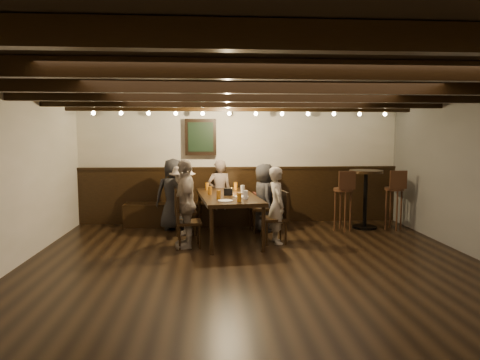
{
  "coord_description": "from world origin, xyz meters",
  "views": [
    {
      "loc": [
        -0.61,
        -5.22,
        1.79
      ],
      "look_at": [
        -0.16,
        1.3,
        1.1
      ],
      "focal_mm": 32.0,
      "sensor_mm": 36.0,
      "label": 1
    }
  ],
  "objects": [
    {
      "name": "room",
      "position": [
        -0.29,
        2.21,
        1.07
      ],
      "size": [
        7.0,
        7.0,
        7.0
      ],
      "color": "black",
      "rests_on": "ground"
    },
    {
      "name": "dining_table",
      "position": [
        -0.32,
        2.06,
        0.7
      ],
      "size": [
        1.15,
        2.13,
        0.77
      ],
      "rotation": [
        0.0,
        0.0,
        0.12
      ],
      "color": "black",
      "rests_on": "floor"
    },
    {
      "name": "chair_left_near",
      "position": [
        -1.08,
        2.42,
        0.26
      ],
      "size": [
        0.43,
        0.43,
        0.85
      ],
      "rotation": [
        0.0,
        0.0,
        -1.46
      ],
      "color": "black",
      "rests_on": "floor"
    },
    {
      "name": "chair_left_far",
      "position": [
        -0.98,
        1.53,
        0.26
      ],
      "size": [
        0.43,
        0.43,
        0.85
      ],
      "rotation": [
        0.0,
        0.0,
        -1.46
      ],
      "color": "black",
      "rests_on": "floor"
    },
    {
      "name": "chair_right_near",
      "position": [
        0.35,
        2.59,
        0.28
      ],
      "size": [
        0.46,
        0.46,
        0.91
      ],
      "rotation": [
        0.0,
        0.0,
        1.69
      ],
      "color": "black",
      "rests_on": "floor"
    },
    {
      "name": "chair_right_far",
      "position": [
        0.45,
        1.69,
        0.26
      ],
      "size": [
        0.44,
        0.44,
        0.86
      ],
      "rotation": [
        0.0,
        0.0,
        1.69
      ],
      "color": "black",
      "rests_on": "floor"
    },
    {
      "name": "person_bench_left",
      "position": [
        -1.31,
        2.85,
        0.68
      ],
      "size": [
        0.71,
        0.5,
        1.35
      ],
      "primitive_type": "imported",
      "rotation": [
        0.0,
        0.0,
        3.26
      ],
      "color": "#232326",
      "rests_on": "floor"
    },
    {
      "name": "person_bench_centre",
      "position": [
        -0.44,
        3.1,
        0.66
      ],
      "size": [
        0.51,
        0.37,
        1.31
      ],
      "primitive_type": "imported",
      "rotation": [
        0.0,
        0.0,
        3.26
      ],
      "color": "slate",
      "rests_on": "floor"
    },
    {
      "name": "person_bench_right",
      "position": [
        0.47,
        3.05,
        0.59
      ],
      "size": [
        0.62,
        0.51,
        1.18
      ],
      "primitive_type": "imported",
      "rotation": [
        0.0,
        0.0,
        3.26
      ],
      "color": "#57291D",
      "rests_on": "floor"
    },
    {
      "name": "person_left_near",
      "position": [
        -1.11,
        2.42,
        0.63
      ],
      "size": [
        0.56,
        0.87,
        1.27
      ],
      "primitive_type": "imported",
      "rotation": [
        0.0,
        0.0,
        -1.46
      ],
      "color": "#B6A79A",
      "rests_on": "floor"
    },
    {
      "name": "person_left_far",
      "position": [
        -1.01,
        1.52,
        0.71
      ],
      "size": [
        0.44,
        0.86,
        1.42
      ],
      "primitive_type": "imported",
      "rotation": [
        0.0,
        0.0,
        -1.46
      ],
      "color": "gray",
      "rests_on": "floor"
    },
    {
      "name": "person_right_near",
      "position": [
        0.38,
        2.59,
        0.63
      ],
      "size": [
        0.47,
        0.66,
        1.26
      ],
      "primitive_type": "imported",
      "rotation": [
        0.0,
        0.0,
        1.69
      ],
      "color": "#29292B",
      "rests_on": "floor"
    },
    {
      "name": "person_right_far",
      "position": [
        0.48,
        1.7,
        0.64
      ],
      "size": [
        0.36,
        0.5,
        1.27
      ],
      "primitive_type": "imported",
      "rotation": [
        0.0,
        0.0,
        1.69
      ],
      "color": "gray",
      "rests_on": "floor"
    },
    {
      "name": "pint_a",
      "position": [
        -0.68,
        2.72,
        0.84
      ],
      "size": [
        0.07,
        0.07,
        0.14
      ],
      "primitive_type": "cylinder",
      "color": "#BF7219",
      "rests_on": "dining_table"
    },
    {
      "name": "pint_b",
      "position": [
        -0.14,
        2.73,
        0.84
      ],
      "size": [
        0.07,
        0.07,
        0.14
      ],
      "primitive_type": "cylinder",
      "color": "#BF7219",
      "rests_on": "dining_table"
    },
    {
      "name": "pint_c",
      "position": [
        -0.63,
        2.12,
        0.84
      ],
      "size": [
        0.07,
        0.07,
        0.14
      ],
      "primitive_type": "cylinder",
      "color": "#BF7219",
      "rests_on": "dining_table"
    },
    {
      "name": "pint_d",
      "position": [
        -0.04,
        2.29,
        0.84
      ],
      "size": [
        0.07,
        0.07,
        0.14
      ],
      "primitive_type": "cylinder",
      "color": "silver",
      "rests_on": "dining_table"
    },
    {
      "name": "pint_e",
      "position": [
        -0.48,
        1.58,
        0.84
      ],
      "size": [
        0.07,
        0.07,
        0.14
      ],
      "primitive_type": "cylinder",
      "color": "#BF7219",
      "rests_on": "dining_table"
    },
    {
      "name": "pint_f",
      "position": [
        -0.05,
        1.53,
        0.84
      ],
      "size": [
        0.07,
        0.07,
        0.14
      ],
      "primitive_type": "cylinder",
      "color": "silver",
      "rests_on": "dining_table"
    },
    {
      "name": "pint_g",
      "position": [
        -0.17,
        1.27,
        0.84
      ],
      "size": [
        0.07,
        0.07,
        0.14
      ],
      "primitive_type": "cylinder",
      "color": "#BF7219",
      "rests_on": "dining_table"
    },
    {
      "name": "plate_near",
      "position": [
        -0.38,
        1.34,
        0.77
      ],
      "size": [
        0.24,
        0.24,
        0.01
      ],
      "primitive_type": "cylinder",
      "color": "white",
      "rests_on": "dining_table"
    },
    {
      "name": "plate_far",
      "position": [
        -0.1,
        1.78,
        0.77
      ],
      "size": [
        0.24,
        0.24,
        0.01
      ],
      "primitive_type": "cylinder",
      "color": "white",
      "rests_on": "dining_table"
    },
    {
      "name": "condiment_caddy",
      "position": [
        -0.31,
        2.01,
        0.83
      ],
      "size": [
        0.15,
        0.1,
        0.12
      ],
      "primitive_type": "cube",
      "color": "black",
      "rests_on": "dining_table"
    },
    {
      "name": "candle",
      "position": [
        -0.23,
        2.37,
        0.79
      ],
      "size": [
        0.05,
        0.05,
        0.05
      ],
      "primitive_type": "cylinder",
      "color": "beige",
      "rests_on": "dining_table"
    },
    {
      "name": "high_top_table",
      "position": [
        2.35,
        2.71,
        0.74
      ],
      "size": [
        0.63,
        0.63,
        1.12
      ],
      "color": "black",
      "rests_on": "floor"
    },
    {
      "name": "bar_stool_left",
      "position": [
        1.85,
        2.5,
        0.42
      ],
      "size": [
        0.36,
        0.38,
        1.14
      ],
      "rotation": [
        0.0,
        0.0,
        0.09
      ],
      "color": "#3B2413",
      "rests_on": "floor"
    },
    {
      "name": "bar_stool_right",
      "position": [
        2.85,
        2.55,
        0.42
      ],
      "size": [
        0.36,
        0.37,
        1.14
      ],
      "rotation": [
        0.0,
        0.0,
        -0.03
      ],
      "color": "#3B2413",
      "rests_on": "floor"
    }
  ]
}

